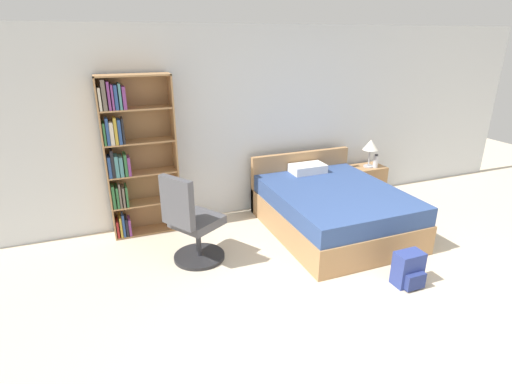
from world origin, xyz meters
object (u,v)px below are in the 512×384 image
bed (331,208)px  backpack_blue (409,270)px  bookshelf (131,156)px  water_bottle (376,161)px  nightstand (367,181)px  table_lamp (371,146)px  office_chair (192,225)px

bed → backpack_blue: bearing=-87.4°
bookshelf → water_bottle: 3.66m
nightstand → water_bottle: 0.38m
bookshelf → nightstand: 3.67m
table_lamp → water_bottle: bearing=-43.1°
office_chair → nightstand: office_chair is taller
nightstand → backpack_blue: nightstand is taller
bookshelf → water_bottle: (3.63, -0.16, -0.43)m
bookshelf → bed: bearing=-19.9°
bookshelf → office_chair: bearing=-64.0°
bed → table_lamp: table_lamp is taller
bed → office_chair: (-1.92, -0.13, 0.16)m
backpack_blue → nightstand: bearing=63.6°
table_lamp → office_chair: bearing=-163.4°
backpack_blue → bookshelf: bearing=137.1°
bed → backpack_blue: (0.06, -1.42, -0.13)m
bed → water_bottle: bearing=30.1°
bookshelf → office_chair: size_ratio=1.88×
office_chair → nightstand: 3.23m
table_lamp → bookshelf: bearing=178.5°
bookshelf → table_lamp: size_ratio=4.64×
bed → office_chair: 1.93m
bookshelf → nightstand: (3.58, -0.07, -0.79)m
table_lamp → water_bottle: size_ratio=2.04×
bookshelf → bed: 2.67m
office_chair → table_lamp: bearing=16.6°
bookshelf → backpack_blue: bookshelf is taller
bed → nightstand: 1.42m
bookshelf → backpack_blue: bearing=-42.9°
office_chair → water_bottle: office_chair is taller
nightstand → table_lamp: table_lamp is taller
bed → office_chair: size_ratio=1.83×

